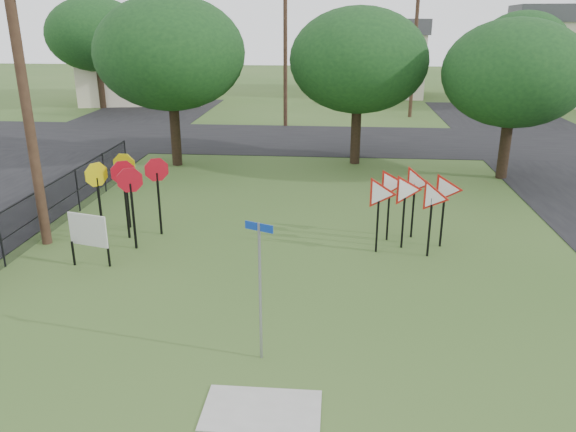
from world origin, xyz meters
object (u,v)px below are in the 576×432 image
object	(u,v)px
stop_sign_cluster	(127,180)
yield_sign_cluster	(411,192)
info_board	(88,232)
street_name_sign	(260,283)

from	to	relation	value
stop_sign_cluster	yield_sign_cluster	distance (m)	8.22
stop_sign_cluster	info_board	xyz separation A→B (m)	(-0.36, -2.10, -0.82)
street_name_sign	stop_sign_cluster	distance (m)	7.64
stop_sign_cluster	info_board	distance (m)	2.28
street_name_sign	stop_sign_cluster	size ratio (longest dim) A/B	1.17
yield_sign_cluster	info_board	xyz separation A→B (m)	(-8.58, -2.11, -0.67)
street_name_sign	stop_sign_cluster	bearing A→B (deg)	128.31
yield_sign_cluster	stop_sign_cluster	bearing A→B (deg)	-179.95
info_board	yield_sign_cluster	bearing A→B (deg)	13.79
yield_sign_cluster	street_name_sign	bearing A→B (deg)	-120.15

